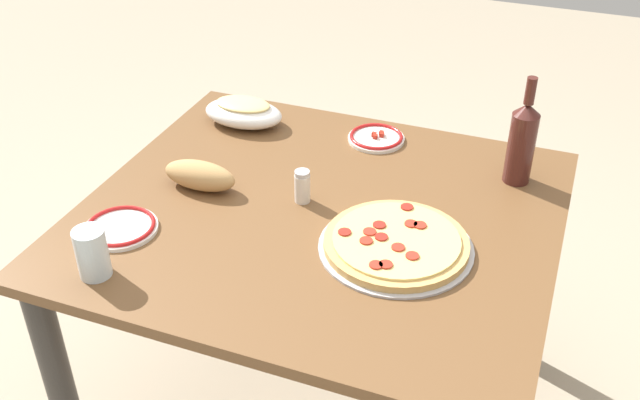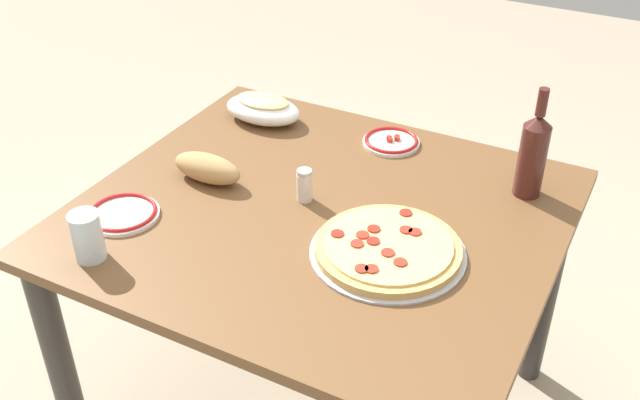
% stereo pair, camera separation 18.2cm
% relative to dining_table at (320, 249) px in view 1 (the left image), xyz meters
% --- Properties ---
extents(dining_table, '(1.15, 1.03, 0.74)m').
position_rel_dining_table_xyz_m(dining_table, '(0.00, 0.00, 0.00)').
color(dining_table, brown).
rests_on(dining_table, ground).
extents(pepperoni_pizza, '(0.36, 0.36, 0.03)m').
position_rel_dining_table_xyz_m(pepperoni_pizza, '(0.22, -0.08, 0.13)').
color(pepperoni_pizza, '#B7B7BC').
rests_on(pepperoni_pizza, dining_table).
extents(baked_pasta_dish, '(0.24, 0.15, 0.08)m').
position_rel_dining_table_xyz_m(baked_pasta_dish, '(-0.38, 0.35, 0.16)').
color(baked_pasta_dish, white).
rests_on(baked_pasta_dish, dining_table).
extents(wine_bottle, '(0.07, 0.07, 0.29)m').
position_rel_dining_table_xyz_m(wine_bottle, '(0.43, 0.31, 0.24)').
color(wine_bottle, '#471E19').
rests_on(wine_bottle, dining_table).
extents(water_glass, '(0.07, 0.07, 0.12)m').
position_rel_dining_table_xyz_m(water_glass, '(-0.37, -0.41, 0.18)').
color(water_glass, silver).
rests_on(water_glass, dining_table).
extents(side_plate_near, '(0.18, 0.18, 0.02)m').
position_rel_dining_table_xyz_m(side_plate_near, '(-0.41, -0.25, 0.13)').
color(side_plate_near, white).
rests_on(side_plate_near, dining_table).
extents(side_plate_far, '(0.16, 0.16, 0.02)m').
position_rel_dining_table_xyz_m(side_plate_far, '(0.02, 0.39, 0.13)').
color(side_plate_far, white).
rests_on(side_plate_far, dining_table).
extents(bread_loaf, '(0.20, 0.08, 0.07)m').
position_rel_dining_table_xyz_m(bread_loaf, '(-0.32, -0.01, 0.16)').
color(bread_loaf, tan).
rests_on(bread_loaf, dining_table).
extents(spice_shaker, '(0.04, 0.04, 0.09)m').
position_rel_dining_table_xyz_m(spice_shaker, '(-0.06, 0.02, 0.16)').
color(spice_shaker, silver).
rests_on(spice_shaker, dining_table).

